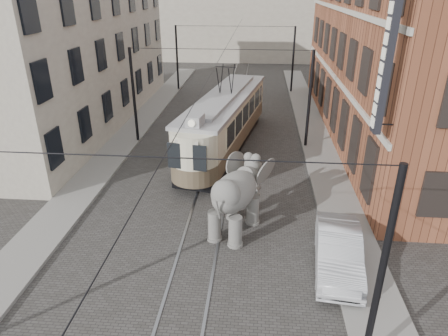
{
  "coord_description": "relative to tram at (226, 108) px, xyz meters",
  "views": [
    {
      "loc": [
        2.11,
        -17.93,
        9.41
      ],
      "look_at": [
        0.74,
        -2.12,
        2.1
      ],
      "focal_mm": 32.12,
      "sensor_mm": 36.0,
      "label": 1
    }
  ],
  "objects": [
    {
      "name": "sidewalk_right",
      "position": [
        5.83,
        -5.63,
        -2.45
      ],
      "size": [
        2.0,
        60.0,
        0.15
      ],
      "primitive_type": "cube",
      "color": "slate",
      "rests_on": "ground"
    },
    {
      "name": "tram",
      "position": [
        0.0,
        0.0,
        0.0
      ],
      "size": [
        4.83,
        13.01,
        5.06
      ],
      "primitive_type": null,
      "rotation": [
        0.0,
        0.0,
        -0.18
      ],
      "color": "beige",
      "rests_on": "ground"
    },
    {
      "name": "sidewalk_left",
      "position": [
        -6.67,
        -5.63,
        -2.45
      ],
      "size": [
        2.0,
        60.0,
        0.15
      ],
      "primitive_type": "cube",
      "color": "slate",
      "rests_on": "ground"
    },
    {
      "name": "tram_rails",
      "position": [
        -0.17,
        -5.63,
        -2.52
      ],
      "size": [
        1.54,
        80.0,
        0.02
      ],
      "primitive_type": null,
      "color": "slate",
      "rests_on": "ground"
    },
    {
      "name": "elephant",
      "position": [
        1.14,
        -9.43,
        -1.1
      ],
      "size": [
        4.07,
        5.29,
        2.87
      ],
      "primitive_type": null,
      "rotation": [
        0.0,
        0.0,
        -0.36
      ],
      "color": "#5F5D58",
      "rests_on": "ground"
    },
    {
      "name": "ground",
      "position": [
        -0.17,
        -5.63,
        -2.53
      ],
      "size": [
        120.0,
        120.0,
        0.0
      ],
      "primitive_type": "plane",
      "color": "#3B3836"
    },
    {
      "name": "stucco_building",
      "position": [
        -11.17,
        4.37,
        2.47
      ],
      "size": [
        7.0,
        24.0,
        10.0
      ],
      "primitive_type": "cube",
      "color": "gray",
      "rests_on": "ground"
    },
    {
      "name": "brick_building",
      "position": [
        10.83,
        3.37,
        3.47
      ],
      "size": [
        8.0,
        26.0,
        12.0
      ],
      "primitive_type": "cube",
      "color": "brown",
      "rests_on": "ground"
    },
    {
      "name": "distant_block",
      "position": [
        -0.17,
        34.37,
        4.47
      ],
      "size": [
        28.0,
        10.0,
        14.0
      ],
      "primitive_type": "cube",
      "color": "gray",
      "rests_on": "ground"
    },
    {
      "name": "catenary",
      "position": [
        -0.37,
        -0.63,
        0.47
      ],
      "size": [
        11.0,
        30.2,
        6.0
      ],
      "primitive_type": null,
      "color": "black",
      "rests_on": "ground"
    },
    {
      "name": "parked_car",
      "position": [
        5.0,
        -11.47,
        -1.8
      ],
      "size": [
        2.01,
        4.53,
        1.45
      ],
      "primitive_type": "imported",
      "rotation": [
        0.0,
        0.0,
        -0.11
      ],
      "color": "#A6A6AA",
      "rests_on": "ground"
    }
  ]
}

